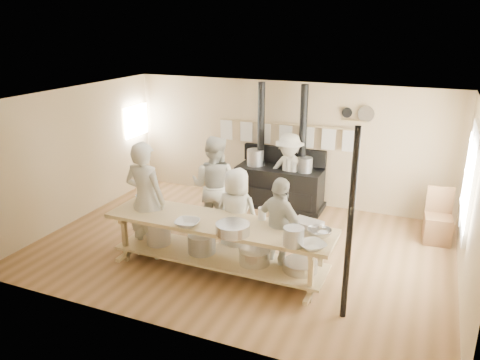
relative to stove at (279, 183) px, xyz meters
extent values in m
plane|color=brown|center=(0.01, -2.12, -0.52)|extent=(7.00, 7.00, 0.00)
plane|color=tan|center=(0.01, 0.38, 0.78)|extent=(7.00, 0.00, 7.00)
plane|color=tan|center=(0.01, -4.62, 0.78)|extent=(7.00, 0.00, 7.00)
plane|color=tan|center=(-3.49, -2.12, 0.78)|extent=(0.00, 5.00, 5.00)
plane|color=tan|center=(3.51, -2.12, 0.78)|extent=(0.00, 5.00, 5.00)
plane|color=#C7B794|center=(0.01, -2.12, 2.08)|extent=(7.00, 7.00, 0.00)
cube|color=beige|center=(3.48, -1.52, 0.98)|extent=(0.06, 1.35, 1.65)
plane|color=white|center=(3.44, -1.52, 0.98)|extent=(0.00, 1.50, 1.50)
cube|color=beige|center=(3.43, -1.52, 0.98)|extent=(0.02, 0.03, 1.50)
plane|color=white|center=(-3.44, -0.12, 1.08)|extent=(0.00, 0.90, 0.90)
cube|color=black|center=(0.01, -0.02, -0.10)|extent=(1.80, 0.70, 0.85)
cube|color=black|center=(0.01, -0.02, -0.47)|extent=(1.90, 0.75, 0.10)
cube|color=black|center=(0.01, 0.28, 0.53)|extent=(1.80, 0.12, 0.35)
cylinder|color=black|center=(-0.44, 0.03, 1.20)|extent=(0.15, 0.15, 1.75)
cylinder|color=black|center=(0.46, 0.03, 1.20)|extent=(0.15, 0.15, 1.75)
cylinder|color=#B2B2B7|center=(-0.54, -0.02, 0.50)|extent=(0.36, 0.36, 0.34)
cylinder|color=gray|center=(0.56, -0.07, 0.48)|extent=(0.30, 0.30, 0.30)
cylinder|color=tan|center=(0.01, 0.28, 1.20)|extent=(3.00, 0.04, 0.04)
cube|color=silver|center=(-1.34, 0.28, 0.98)|extent=(0.28, 0.01, 0.46)
cube|color=silver|center=(-0.89, 0.28, 0.98)|extent=(0.28, 0.01, 0.46)
cube|color=silver|center=(-0.44, 0.28, 0.98)|extent=(0.28, 0.01, 0.46)
cube|color=silver|center=(0.01, 0.28, 0.98)|extent=(0.28, 0.01, 0.46)
cube|color=silver|center=(0.46, 0.28, 0.98)|extent=(0.28, 0.01, 0.46)
cube|color=silver|center=(0.91, 0.28, 0.98)|extent=(0.28, 0.01, 0.46)
cube|color=silver|center=(1.36, 0.28, 0.98)|extent=(0.28, 0.01, 0.46)
cube|color=tan|center=(1.41, 0.30, 1.38)|extent=(0.50, 0.14, 0.03)
cylinder|color=black|center=(1.26, 0.32, 1.53)|extent=(0.20, 0.04, 0.20)
cylinder|color=silver|center=(1.63, 0.32, 1.53)|extent=(0.32, 0.03, 0.32)
cube|color=tan|center=(0.01, -3.02, 0.30)|extent=(3.60, 0.90, 0.06)
cube|color=tan|center=(0.01, -3.02, -0.27)|extent=(3.40, 0.80, 0.04)
cube|color=tan|center=(0.01, -3.02, -0.32)|extent=(3.30, 0.06, 0.06)
cube|color=tan|center=(-1.54, -3.32, -0.10)|extent=(0.07, 0.07, 0.85)
cube|color=tan|center=(-1.54, -2.72, -0.10)|extent=(0.07, 0.07, 0.85)
cube|color=tan|center=(1.56, -3.32, -0.10)|extent=(0.07, 0.07, 0.85)
cube|color=tan|center=(1.56, -2.72, -0.10)|extent=(0.07, 0.07, 0.85)
cylinder|color=#B2B2B7|center=(-1.09, -3.02, -0.06)|extent=(0.40, 0.40, 0.38)
cylinder|color=gray|center=(-0.29, -3.02, -0.10)|extent=(0.44, 0.44, 0.30)
cylinder|color=silver|center=(0.61, -3.02, -0.14)|extent=(0.48, 0.48, 0.22)
cylinder|color=silver|center=(1.31, -3.02, -0.18)|extent=(0.52, 0.52, 0.14)
cylinder|color=black|center=(2.06, -3.47, 0.78)|extent=(0.08, 0.08, 2.60)
imported|color=beige|center=(-1.31, -3.00, 0.47)|extent=(0.74, 0.50, 1.98)
imported|color=beige|center=(-0.67, -1.76, 0.41)|extent=(0.94, 0.75, 1.86)
imported|color=beige|center=(0.08, -2.48, 0.25)|extent=(0.76, 0.50, 1.55)
imported|color=beige|center=(0.93, -2.81, 0.28)|extent=(1.02, 0.78, 1.61)
imported|color=beige|center=(0.25, -0.17, 0.30)|extent=(1.11, 0.69, 1.64)
cube|color=brown|center=(3.16, -0.57, -0.27)|extent=(0.50, 0.50, 0.49)
cube|color=brown|center=(3.14, -0.36, 0.19)|extent=(0.46, 0.08, 0.55)
imported|color=silver|center=(-0.35, -3.35, 0.37)|extent=(0.42, 0.42, 0.09)
imported|color=silver|center=(-1.54, -2.69, 0.38)|extent=(0.43, 0.43, 0.10)
imported|color=silver|center=(1.56, -3.35, 0.37)|extent=(0.51, 0.51, 0.09)
imported|color=silver|center=(1.56, -2.93, 0.38)|extent=(0.41, 0.41, 0.11)
cube|color=#B2B2B7|center=(1.31, -2.69, 0.38)|extent=(0.49, 0.39, 0.10)
cylinder|color=silver|center=(0.39, -3.33, 0.41)|extent=(0.58, 0.58, 0.16)
cylinder|color=gray|center=(1.30, -3.35, 0.46)|extent=(0.37, 0.37, 0.26)
cylinder|color=silver|center=(-1.30, -2.86, 0.43)|extent=(0.40, 0.40, 0.20)
cylinder|color=silver|center=(0.60, -2.69, 0.43)|extent=(0.14, 0.14, 0.20)
camera|label=1|loc=(2.87, -8.95, 3.23)|focal=35.00mm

